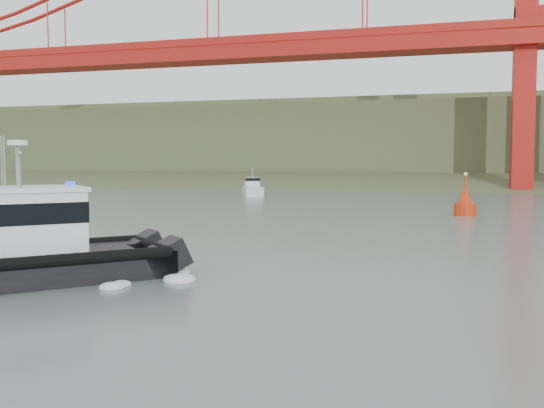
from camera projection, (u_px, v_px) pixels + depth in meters
The scene contains 5 objects.
ground at pixel (215, 289), 21.52m from camera, with size 400.00×400.00×0.00m, color #566661.
headlands at pixel (414, 151), 141.17m from camera, with size 500.00×105.36×27.12m.
patrol_boat at pixel (20, 246), 22.72m from camera, with size 10.81×11.07×5.51m.
motorboat at pixel (252, 189), 80.32m from camera, with size 4.82×7.23×3.79m.
nav_buoy at pixel (465, 204), 50.84m from camera, with size 1.84×1.84×3.84m.
Camera 1 is at (7.92, -19.83, 4.54)m, focal length 40.00 mm.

